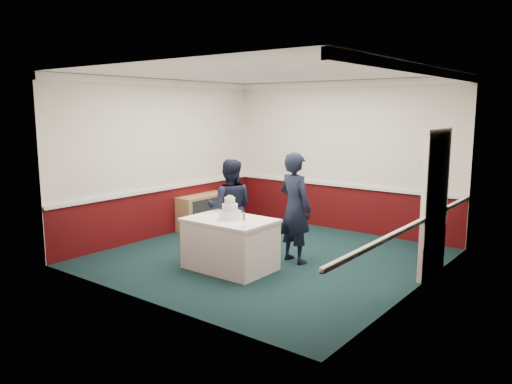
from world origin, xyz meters
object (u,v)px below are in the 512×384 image
Objects in this scene: cake_knife at (220,221)px; person_man at (230,208)px; wedding_cake at (230,212)px; person_woman at (295,208)px; cake_table at (230,244)px; sideboard at (203,211)px; champagne_flute at (244,217)px.

person_man is (-0.47, 0.78, 0.02)m from cake_knife.
cake_knife is at bearing -98.53° from wedding_cake.
person_woman is (0.58, 0.92, -0.01)m from wedding_cake.
cake_knife is 0.12× the size of person_woman.
person_woman is at bearing 57.78° from cake_table.
wedding_cake is 1.65× the size of cake_knife.
cake_table is at bearing 71.21° from person_woman.
sideboard is 0.74× the size of person_man.
wedding_cake is 1.78× the size of champagne_flute.
wedding_cake is at bearing 150.75° from champagne_flute.
wedding_cake is at bearing 90.00° from cake_table.
person_woman is at bearing 50.03° from cake_knife.
wedding_cake is (2.19, -1.69, 0.55)m from sideboard.
person_man reaches higher than cake_knife.
champagne_flute is (0.53, -0.08, 0.14)m from cake_knife.
sideboard is 3.30× the size of wedding_cake.
cake_table is at bearing 96.19° from person_man.
cake_knife is at bearing 74.87° from person_woman.
champagne_flute is (0.50, -0.28, 0.53)m from cake_table.
sideboard is at bearing -2.23° from person_woman.
person_woman is (0.58, 0.92, 0.49)m from cake_table.
cake_table is 0.87m from person_man.
cake_table is 0.81× the size of person_man.
champagne_flute reaches higher than cake_table.
person_man is 1.13m from person_woman.
sideboard is 3.38m from champagne_flute.
person_woman reaches higher than sideboard.
person_man is at bearing -33.44° from sideboard.
person_woman reaches higher than cake_knife.
person_woman is at bearing 86.22° from champagne_flute.
person_man reaches higher than cake_table.
champagne_flute is (2.69, -1.97, 0.58)m from sideboard.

